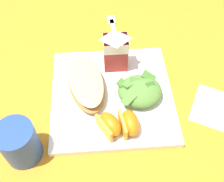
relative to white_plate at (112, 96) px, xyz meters
The scene contains 10 objects.
ground 0.01m from the white_plate, ahead, with size 3.00×3.00×0.00m, color orange.
white_plate is the anchor object (origin of this frame).
cheesy_pizza_bread 0.07m from the white_plate, 159.02° to the left, with size 0.11×0.18×0.04m.
green_salad_pile 0.07m from the white_plate, 11.06° to the right, with size 0.10×0.09×0.04m.
milk_carton 0.11m from the white_plate, 80.19° to the left, with size 0.06×0.05×0.11m.
orange_wedge_front 0.10m from the white_plate, 97.48° to the right, with size 0.06×0.07×0.04m.
orange_wedge_middle 0.10m from the white_plate, 72.46° to the right, with size 0.05×0.07×0.04m.
paper_napkin 0.25m from the white_plate, 11.95° to the right, with size 0.11×0.11×0.00m, color white.
metal_fork 0.22m from the white_plate, 83.95° to the left, with size 0.03×0.19×0.01m.
drinking_blue_cup 0.23m from the white_plate, 146.30° to the right, with size 0.07×0.07×0.09m, color #284CA3.
Camera 1 is at (-0.03, -0.37, 0.54)m, focal length 44.25 mm.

